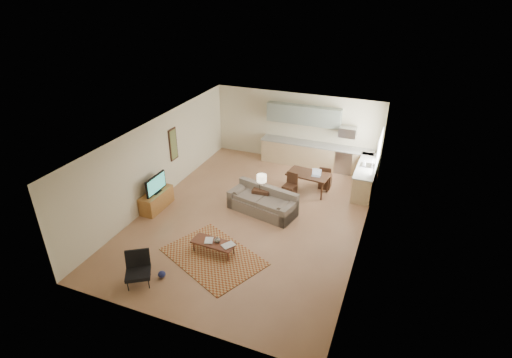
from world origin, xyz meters
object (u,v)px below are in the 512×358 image
at_px(sofa, 262,201).
at_px(armchair, 138,270).
at_px(dining_table, 308,183).
at_px(console_table, 261,198).
at_px(tv_credenza, 157,200).
at_px(coffee_table, 214,247).

relative_size(sofa, armchair, 2.89).
bearing_deg(dining_table, console_table, -120.71).
height_order(console_table, dining_table, dining_table).
height_order(sofa, dining_table, sofa).
xyz_separation_m(tv_credenza, dining_table, (4.15, 2.78, 0.06)).
bearing_deg(armchair, coffee_table, 23.70).
xyz_separation_m(coffee_table, dining_table, (1.44, 4.16, 0.17)).
height_order(armchair, tv_credenza, armchair).
bearing_deg(coffee_table, armchair, -121.07).
xyz_separation_m(sofa, tv_credenza, (-3.17, -1.01, -0.10)).
relative_size(coffee_table, dining_table, 0.85).
xyz_separation_m(armchair, tv_credenza, (-1.57, 3.08, -0.09)).
bearing_deg(dining_table, sofa, -112.53).
distance_m(coffee_table, armchair, 2.05).
bearing_deg(tv_credenza, armchair, -62.92).
height_order(sofa, console_table, sofa).
height_order(armchair, console_table, armchair).
bearing_deg(console_table, armchair, -112.18).
distance_m(tv_credenza, console_table, 3.31).
height_order(coffee_table, armchair, armchair).
distance_m(sofa, tv_credenza, 3.33).
xyz_separation_m(armchair, dining_table, (2.58, 5.85, -0.03)).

